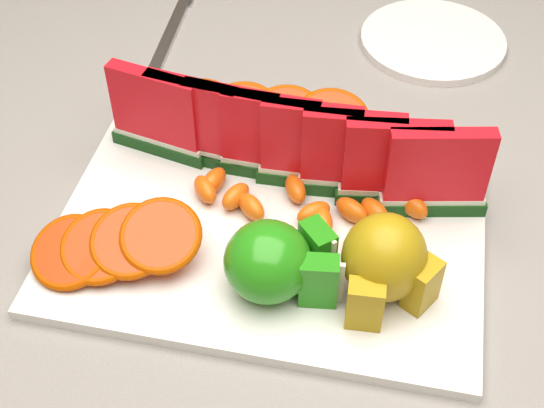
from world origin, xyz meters
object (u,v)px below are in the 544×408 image
object	(u,v)px
apple_cluster	(276,262)
fork	(172,31)
pear_cluster	(385,262)
platter	(271,225)
side_plate	(433,41)

from	to	relation	value
apple_cluster	fork	distance (m)	0.44
apple_cluster	pear_cluster	xyz separation A→B (m)	(0.09, 0.01, 0.01)
pear_cluster	apple_cluster	bearing A→B (deg)	-171.05
platter	apple_cluster	size ratio (longest dim) A/B	3.50
platter	side_plate	world-z (taller)	platter
platter	side_plate	xyz separation A→B (m)	(0.13, 0.35, -0.00)
side_plate	fork	bearing A→B (deg)	-172.84
apple_cluster	side_plate	xyz separation A→B (m)	(0.11, 0.42, -0.04)
pear_cluster	side_plate	distance (m)	0.41
fork	apple_cluster	bearing A→B (deg)	-60.82
platter	pear_cluster	world-z (taller)	pear_cluster
pear_cluster	fork	bearing A→B (deg)	129.59
pear_cluster	fork	distance (m)	0.48
pear_cluster	side_plate	size ratio (longest dim) A/B	0.47
platter	apple_cluster	world-z (taller)	apple_cluster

